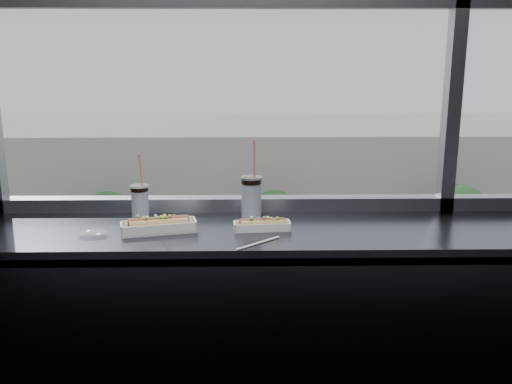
{
  "coord_description": "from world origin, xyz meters",
  "views": [
    {
      "loc": [
        0.1,
        -0.98,
        1.79
      ],
      "look_at": [
        0.14,
        1.23,
        1.25
      ],
      "focal_mm": 40.0,
      "sensor_mm": 36.0,
      "label": 1
    }
  ],
  "objects_px": {
    "tree_center": "(274,222)",
    "wrapper": "(93,232)",
    "soda_cup_right": "(251,195)",
    "car_far_a": "(71,297)",
    "loose_straw": "(258,243)",
    "tree_left": "(108,222)",
    "hotdog_tray_left": "(159,225)",
    "pedestrian_b": "(260,261)",
    "pedestrian_d": "(417,270)",
    "car_near_c": "(194,383)",
    "car_near_d": "(429,381)",
    "car_far_b": "(245,296)",
    "tree_right": "(458,217)",
    "pedestrian_a": "(159,258)",
    "hotdog_tray_right": "(262,224)",
    "pedestrian_c": "(333,269)",
    "soda_cup_left": "(140,201)"
  },
  "relations": [
    {
      "from": "tree_center",
      "to": "wrapper",
      "type": "bearing_deg",
      "value": -94.42
    },
    {
      "from": "soda_cup_right",
      "to": "car_far_a",
      "type": "height_order",
      "value": "soda_cup_right"
    },
    {
      "from": "loose_straw",
      "to": "tree_left",
      "type": "relative_size",
      "value": 0.04
    },
    {
      "from": "hotdog_tray_left",
      "to": "tree_center",
      "type": "bearing_deg",
      "value": 72.78
    },
    {
      "from": "pedestrian_b",
      "to": "pedestrian_d",
      "type": "bearing_deg",
      "value": -97.45
    },
    {
      "from": "car_far_a",
      "to": "car_near_c",
      "type": "xyz_separation_m",
      "value": [
        6.79,
        -8.0,
        0.18
      ]
    },
    {
      "from": "loose_straw",
      "to": "tree_left",
      "type": "bearing_deg",
      "value": 63.09
    },
    {
      "from": "hotdog_tray_left",
      "to": "car_near_d",
      "type": "distance_m",
      "value": 20.89
    },
    {
      "from": "car_far_b",
      "to": "soda_cup_right",
      "type": "bearing_deg",
      "value": 173.22
    },
    {
      "from": "tree_right",
      "to": "hotdog_tray_left",
      "type": "bearing_deg",
      "value": -113.38
    },
    {
      "from": "pedestrian_d",
      "to": "pedestrian_b",
      "type": "xyz_separation_m",
      "value": [
        -8.86,
        1.16,
        0.15
      ]
    },
    {
      "from": "wrapper",
      "to": "pedestrian_a",
      "type": "relative_size",
      "value": 0.05
    },
    {
      "from": "soda_cup_right",
      "to": "tree_left",
      "type": "relative_size",
      "value": 0.06
    },
    {
      "from": "car_near_d",
      "to": "pedestrian_b",
      "type": "height_order",
      "value": "car_near_d"
    },
    {
      "from": "hotdog_tray_right",
      "to": "soda_cup_right",
      "type": "xyz_separation_m",
      "value": [
        -0.04,
        0.18,
        0.08
      ]
    },
    {
      "from": "pedestrian_a",
      "to": "tree_right",
      "type": "bearing_deg",
      "value": -3.77
    },
    {
      "from": "loose_straw",
      "to": "car_near_c",
      "type": "height_order",
      "value": "loose_straw"
    },
    {
      "from": "soda_cup_right",
      "to": "car_near_c",
      "type": "xyz_separation_m",
      "value": [
        -1.94,
        16.12,
        -11.02
      ]
    },
    {
      "from": "pedestrian_a",
      "to": "car_near_c",
      "type": "bearing_deg",
      "value": -76.4
    },
    {
      "from": "pedestrian_a",
      "to": "loose_straw",
      "type": "bearing_deg",
      "value": -80.17
    },
    {
      "from": "car_near_d",
      "to": "tree_center",
      "type": "distance_m",
      "value": 13.28
    },
    {
      "from": "wrapper",
      "to": "tree_center",
      "type": "height_order",
      "value": "wrapper"
    },
    {
      "from": "wrapper",
      "to": "pedestrian_c",
      "type": "xyz_separation_m",
      "value": [
        5.47,
        27.82,
        -11.06
      ]
    },
    {
      "from": "hotdog_tray_right",
      "to": "car_near_c",
      "type": "height_order",
      "value": "hotdog_tray_right"
    },
    {
      "from": "wrapper",
      "to": "pedestrian_d",
      "type": "relative_size",
      "value": 0.06
    },
    {
      "from": "tree_center",
      "to": "pedestrian_d",
      "type": "bearing_deg",
      "value": -3.41
    },
    {
      "from": "hotdog_tray_left",
      "to": "loose_straw",
      "type": "height_order",
      "value": "hotdog_tray_left"
    },
    {
      "from": "wrapper",
      "to": "pedestrian_b",
      "type": "relative_size",
      "value": 0.05
    },
    {
      "from": "wrapper",
      "to": "car_far_a",
      "type": "xyz_separation_m",
      "value": [
        -8.11,
        24.36,
        -11.12
      ]
    },
    {
      "from": "pedestrian_c",
      "to": "hotdog_tray_right",
      "type": "bearing_deg",
      "value": -99.83
    },
    {
      "from": "hotdog_tray_left",
      "to": "car_near_d",
      "type": "xyz_separation_m",
      "value": [
        7.02,
        16.32,
        -10.98
      ]
    },
    {
      "from": "hotdog_tray_left",
      "to": "tree_center",
      "type": "height_order",
      "value": "hotdog_tray_left"
    },
    {
      "from": "car_far_a",
      "to": "tree_left",
      "type": "xyz_separation_m",
      "value": [
        1.03,
        4.0,
        2.69
      ]
    },
    {
      "from": "soda_cup_left",
      "to": "car_far_b",
      "type": "xyz_separation_m",
      "value": [
        0.38,
        24.15,
        -11.2
      ]
    },
    {
      "from": "tree_left",
      "to": "tree_right",
      "type": "relative_size",
      "value": 0.95
    },
    {
      "from": "car_near_c",
      "to": "tree_left",
      "type": "height_order",
      "value": "tree_left"
    },
    {
      "from": "soda_cup_left",
      "to": "loose_straw",
      "type": "relative_size",
      "value": 1.32
    },
    {
      "from": "car_far_b",
      "to": "pedestrian_a",
      "type": "bearing_deg",
      "value": 37.45
    },
    {
      "from": "soda_cup_left",
      "to": "car_far_b",
      "type": "distance_m",
      "value": 26.62
    },
    {
      "from": "soda_cup_left",
      "to": "car_near_d",
      "type": "distance_m",
      "value": 20.82
    },
    {
      "from": "pedestrian_c",
      "to": "pedestrian_b",
      "type": "height_order",
      "value": "pedestrian_b"
    },
    {
      "from": "car_far_b",
      "to": "pedestrian_a",
      "type": "distance_m",
      "value": 7.17
    },
    {
      "from": "wrapper",
      "to": "tree_left",
      "type": "bearing_deg",
      "value": 104.01
    },
    {
      "from": "soda_cup_right",
      "to": "car_far_a",
      "type": "bearing_deg",
      "value": 109.9
    },
    {
      "from": "loose_straw",
      "to": "tree_right",
      "type": "height_order",
      "value": "loose_straw"
    },
    {
      "from": "loose_straw",
      "to": "hotdog_tray_right",
      "type": "bearing_deg",
      "value": 41.56
    },
    {
      "from": "soda_cup_right",
      "to": "pedestrian_d",
      "type": "relative_size",
      "value": 0.19
    },
    {
      "from": "pedestrian_a",
      "to": "tree_center",
      "type": "xyz_separation_m",
      "value": [
        6.69,
        -1.12,
        2.52
      ]
    },
    {
      "from": "car_far_a",
      "to": "tree_center",
      "type": "relative_size",
      "value": 1.03
    },
    {
      "from": "loose_straw",
      "to": "tree_left",
      "type": "distance_m",
      "value": 30.68
    }
  ]
}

